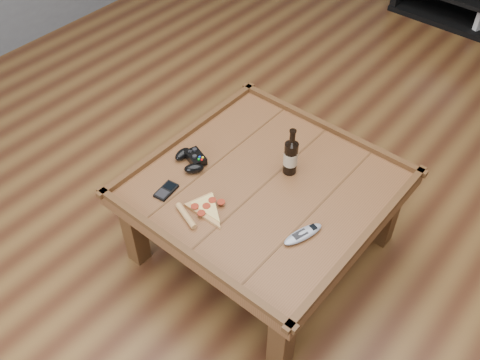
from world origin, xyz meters
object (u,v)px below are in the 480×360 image
Objects in this scene: game_controller at (191,160)px; pizza_slice at (204,209)px; remote_control at (303,234)px; coffee_table at (264,193)px; beer_bottle at (291,156)px; smartphone at (166,191)px.

game_controller is 0.61× the size of pizza_slice.
pizza_slice is 0.42m from remote_control.
pizza_slice is at bearing -18.10° from game_controller.
game_controller is 0.29m from pizza_slice.
pizza_slice is (-0.10, -0.28, 0.07)m from coffee_table.
pizza_slice is at bearing -108.32° from beer_bottle.
beer_bottle is at bearing 74.94° from coffee_table.
smartphone is (-0.19, -0.02, -0.00)m from pizza_slice.
game_controller is 0.20m from smartphone.
beer_bottle is 0.44m from game_controller.
coffee_table is at bearing 38.56° from smartphone.
game_controller is at bearing -161.82° from coffee_table.
coffee_table is 5.88× the size of game_controller.
pizza_slice is 0.19m from smartphone.
remote_control is (0.58, 0.17, 0.01)m from smartphone.
remote_control reaches higher than coffee_table.
game_controller is 1.54× the size of smartphone.
game_controller reaches higher than pizza_slice.
remote_control is (0.29, -0.13, 0.07)m from coffee_table.
remote_control is (0.39, 0.15, 0.00)m from pizza_slice.
beer_bottle reaches higher than game_controller.
remote_control is (0.62, -0.02, -0.01)m from game_controller.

